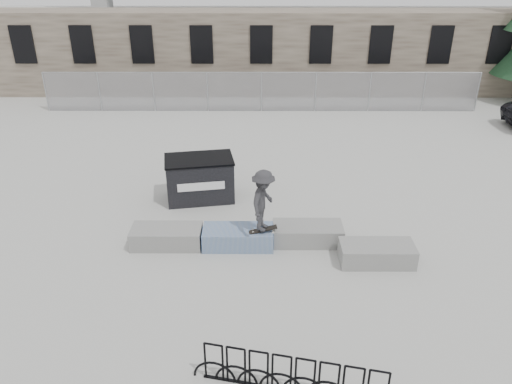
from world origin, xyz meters
TOP-DOWN VIEW (x-y plane):
  - ground at (0.00, 0.00)m, footprint 120.00×120.00m
  - stone_wall at (0.00, 16.24)m, footprint 36.00×2.58m
  - chainlink_fence at (-0.00, 12.50)m, footprint 22.06×0.06m
  - planter_far_left at (-2.81, -0.24)m, footprint 2.00×0.90m
  - planter_center_left at (-0.76, -0.28)m, footprint 2.00×0.90m
  - planter_center_right at (1.25, -0.07)m, footprint 2.00×0.90m
  - planter_offset at (3.04, -1.10)m, footprint 2.00×0.90m
  - dumpster at (-2.14, 2.69)m, footprint 2.44×1.72m
  - bike_rack at (0.48, -5.51)m, footprint 3.96×0.90m
  - skateboarder at (-0.04, -0.42)m, footprint 1.01×1.30m

SIDE VIEW (x-z plane):
  - ground at x=0.00m, z-range 0.00..0.00m
  - planter_far_left at x=-2.81m, z-range 0.02..0.58m
  - planter_center_left at x=-0.76m, z-range 0.02..0.58m
  - planter_center_right at x=1.25m, z-range 0.02..0.58m
  - planter_offset at x=3.04m, z-range 0.02..0.58m
  - bike_rack at x=0.48m, z-range -0.01..0.89m
  - dumpster at x=-2.14m, z-range 0.01..1.48m
  - chainlink_fence at x=0.00m, z-range 0.03..2.05m
  - skateboarder at x=-0.04m, z-range 0.59..2.48m
  - stone_wall at x=0.00m, z-range 0.01..4.51m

